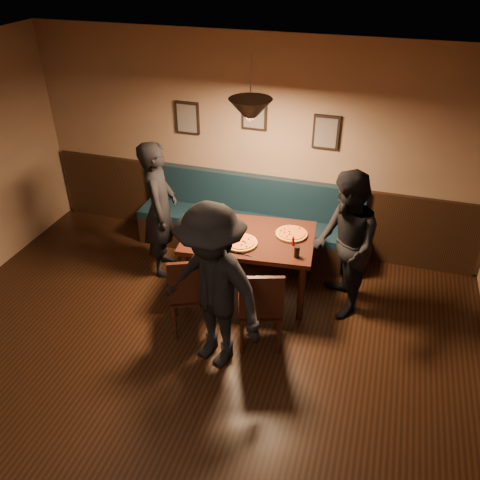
% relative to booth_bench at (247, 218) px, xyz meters
% --- Properties ---
extents(floor, '(7.00, 7.00, 0.00)m').
position_rel_booth_bench_xyz_m(floor, '(0.00, -3.20, -0.50)').
color(floor, black).
rests_on(floor, ground).
extents(ceiling, '(7.00, 7.00, 0.00)m').
position_rel_booth_bench_xyz_m(ceiling, '(0.00, -3.20, 2.30)').
color(ceiling, silver).
rests_on(ceiling, ground).
extents(wall_back, '(6.00, 0.00, 6.00)m').
position_rel_booth_bench_xyz_m(wall_back, '(0.00, 0.30, 0.90)').
color(wall_back, '#8C704F').
rests_on(wall_back, ground).
extents(wainscot, '(5.88, 0.06, 1.00)m').
position_rel_booth_bench_xyz_m(wainscot, '(0.00, 0.27, 0.00)').
color(wainscot, black).
rests_on(wainscot, ground).
extents(booth_bench, '(3.00, 0.60, 1.00)m').
position_rel_booth_bench_xyz_m(booth_bench, '(0.00, 0.00, 0.00)').
color(booth_bench, '#0F232D').
rests_on(booth_bench, ground).
extents(picture_left, '(0.32, 0.04, 0.42)m').
position_rel_booth_bench_xyz_m(picture_left, '(-0.90, 0.27, 1.20)').
color(picture_left, black).
rests_on(picture_left, wall_back).
extents(picture_center, '(0.32, 0.04, 0.42)m').
position_rel_booth_bench_xyz_m(picture_center, '(0.00, 0.27, 1.35)').
color(picture_center, black).
rests_on(picture_center, wall_back).
extents(picture_right, '(0.32, 0.04, 0.42)m').
position_rel_booth_bench_xyz_m(picture_right, '(0.90, 0.27, 1.20)').
color(picture_right, black).
rests_on(picture_right, wall_back).
extents(pendant_lamp, '(0.44, 0.44, 0.25)m').
position_rel_booth_bench_xyz_m(pendant_lamp, '(0.28, -0.88, 1.75)').
color(pendant_lamp, black).
rests_on(pendant_lamp, ceiling).
extents(dining_table, '(1.58, 1.11, 0.80)m').
position_rel_booth_bench_xyz_m(dining_table, '(0.28, -0.88, -0.10)').
color(dining_table, black).
rests_on(dining_table, floor).
extents(chair_near_left, '(0.58, 0.58, 1.00)m').
position_rel_booth_bench_xyz_m(chair_near_left, '(-0.15, -1.66, -0.00)').
color(chair_near_left, black).
rests_on(chair_near_left, floor).
extents(chair_near_right, '(0.55, 0.55, 1.00)m').
position_rel_booth_bench_xyz_m(chair_near_right, '(0.63, -1.67, -0.00)').
color(chair_near_right, black).
rests_on(chair_near_right, floor).
extents(diner_left, '(0.59, 0.73, 1.75)m').
position_rel_booth_bench_xyz_m(diner_left, '(-0.90, -0.73, 0.37)').
color(diner_left, black).
rests_on(diner_left, floor).
extents(diner_right, '(0.89, 1.00, 1.71)m').
position_rel_booth_bench_xyz_m(diner_right, '(1.36, -0.86, 0.36)').
color(diner_right, black).
rests_on(diner_right, floor).
extents(diner_front, '(1.32, 1.03, 1.79)m').
position_rel_booth_bench_xyz_m(diner_front, '(0.25, -2.04, 0.40)').
color(diner_front, black).
rests_on(diner_front, floor).
extents(pizza_a, '(0.43, 0.43, 0.04)m').
position_rel_booth_bench_xyz_m(pizza_a, '(-0.19, -0.78, 0.32)').
color(pizza_a, orange).
rests_on(pizza_a, dining_table).
extents(pizza_b, '(0.41, 0.41, 0.04)m').
position_rel_booth_bench_xyz_m(pizza_b, '(0.24, -1.07, 0.32)').
color(pizza_b, gold).
rests_on(pizza_b, dining_table).
extents(pizza_c, '(0.37, 0.37, 0.04)m').
position_rel_booth_bench_xyz_m(pizza_c, '(0.74, -0.72, 0.32)').
color(pizza_c, gold).
rests_on(pizza_c, dining_table).
extents(soda_glass, '(0.08, 0.08, 0.13)m').
position_rel_booth_bench_xyz_m(soda_glass, '(0.88, -1.14, 0.36)').
color(soda_glass, black).
rests_on(soda_glass, dining_table).
extents(tabasco_bottle, '(0.04, 0.04, 0.12)m').
position_rel_booth_bench_xyz_m(tabasco_bottle, '(0.80, -0.92, 0.36)').
color(tabasco_bottle, '#9D0506').
rests_on(tabasco_bottle, dining_table).
extents(napkin_a, '(0.17, 0.17, 0.01)m').
position_rel_booth_bench_xyz_m(napkin_a, '(-0.27, -0.58, 0.30)').
color(napkin_a, '#20792E').
rests_on(napkin_a, dining_table).
extents(napkin_b, '(0.18, 0.18, 0.01)m').
position_rel_booth_bench_xyz_m(napkin_b, '(-0.22, -1.17, 0.30)').
color(napkin_b, '#217D2D').
rests_on(napkin_b, dining_table).
extents(cutlery_set, '(0.18, 0.03, 0.00)m').
position_rel_booth_bench_xyz_m(cutlery_set, '(0.28, -1.27, 0.30)').
color(cutlery_set, silver).
rests_on(cutlery_set, dining_table).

